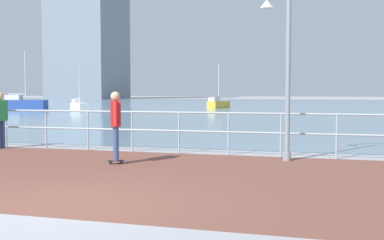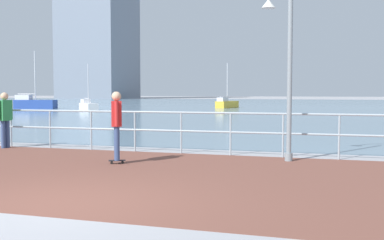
% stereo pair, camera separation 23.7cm
% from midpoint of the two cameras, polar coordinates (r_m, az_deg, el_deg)
% --- Properties ---
extents(ground, '(220.00, 220.00, 0.00)m').
position_cam_midpoint_polar(ground, '(46.32, 10.49, 1.34)').
color(ground, '#9E9EA3').
extents(brick_paving, '(28.00, 6.80, 0.01)m').
position_cam_midpoint_polar(brick_paving, '(9.86, -8.08, -6.60)').
color(brick_paving, brown).
rests_on(brick_paving, ground).
extents(harbor_water, '(180.00, 88.00, 0.00)m').
position_cam_midpoint_polar(harbor_water, '(57.46, 11.43, 1.75)').
color(harbor_water, '#6B899E').
rests_on(harbor_water, ground).
extents(waterfront_railing, '(25.25, 0.06, 1.17)m').
position_cam_midpoint_polar(waterfront_railing, '(12.93, -2.13, -0.57)').
color(waterfront_railing, '#9EADB7').
rests_on(waterfront_railing, ground).
extents(lamppost, '(0.82, 0.36, 4.70)m').
position_cam_midpoint_polar(lamppost, '(11.80, 10.29, 7.69)').
color(lamppost, gray).
rests_on(lamppost, ground).
extents(skateboarder, '(0.41, 0.54, 1.73)m').
position_cam_midpoint_polar(skateboarder, '(11.18, -9.95, -0.07)').
color(skateboarder, black).
rests_on(skateboarder, ground).
extents(bystander, '(0.31, 0.56, 1.70)m').
position_cam_midpoint_polar(bystander, '(15.23, -22.87, 0.51)').
color(bystander, '#384C7A').
rests_on(bystander, ground).
extents(sailboat_red, '(2.81, 2.78, 4.24)m').
position_cam_midpoint_polar(sailboat_red, '(43.78, -13.79, 1.71)').
color(sailboat_red, white).
rests_on(sailboat_red, ground).
extents(sailboat_blue, '(4.24, 1.97, 5.73)m').
position_cam_midpoint_polar(sailboat_blue, '(49.01, -19.99, 1.95)').
color(sailboat_blue, '#284799').
rests_on(sailboat_blue, ground).
extents(sailboat_yellow, '(1.89, 3.46, 4.64)m').
position_cam_midpoint_polar(sailboat_yellow, '(48.35, 3.08, 2.01)').
color(sailboat_yellow, gold).
rests_on(sailboat_yellow, ground).
extents(tower_steel, '(14.51, 16.27, 38.86)m').
position_cam_midpoint_polar(tower_steel, '(115.34, -12.68, 11.87)').
color(tower_steel, slate).
rests_on(tower_steel, ground).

